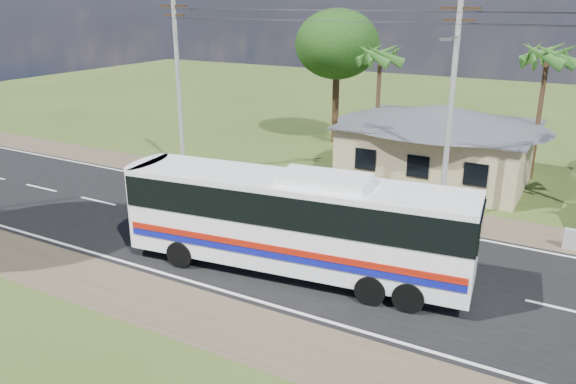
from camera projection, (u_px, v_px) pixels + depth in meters
name	position (u px, v px, depth m)	size (l,w,h in m)	color
ground	(328.00, 255.00, 23.55)	(120.00, 120.00, 0.00)	#354B1A
road	(328.00, 255.00, 23.54)	(120.00, 16.00, 0.03)	black
house	(439.00, 134.00, 32.95)	(12.40, 10.00, 5.00)	#C6B884
utility_poles	(444.00, 100.00, 25.79)	(32.80, 2.22, 11.00)	#9E9E99
palm_mid	(548.00, 56.00, 31.25)	(2.80, 2.80, 8.20)	#47301E
palm_far	(380.00, 56.00, 36.43)	(2.80, 2.80, 7.70)	#47301E
tree_behind_house	(337.00, 45.00, 39.78)	(6.00, 6.00, 9.61)	#47301E
coach_bus	(296.00, 216.00, 21.30)	(13.59, 4.45, 4.15)	white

